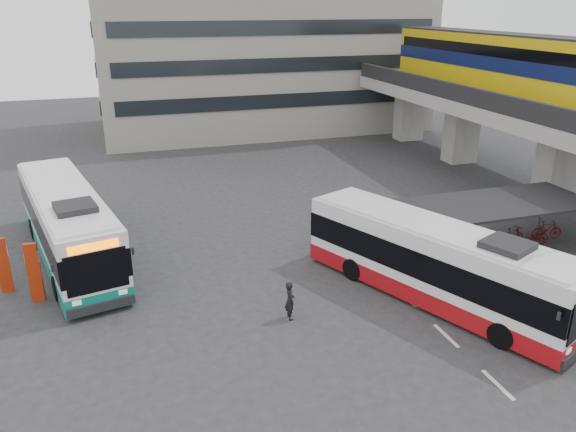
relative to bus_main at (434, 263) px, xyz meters
name	(u,v)px	position (x,y,z in m)	size (l,w,h in m)	color
ground	(351,307)	(-3.47, 0.32, -1.62)	(120.00, 120.00, 0.00)	#28282B
viaduct	(503,87)	(13.53, 14.21, 4.61)	(8.00, 32.00, 9.68)	gray
bike_shelter	(487,227)	(5.00, 3.32, -0.32)	(10.00, 4.00, 2.54)	#595B60
road_markings	(446,336)	(-0.97, -2.68, -1.62)	(0.15, 7.60, 0.01)	beige
bus_main	(434,263)	(0.00, 0.00, 0.00)	(7.12, 11.85, 3.50)	white
bus_teal	(68,224)	(-14.38, 8.78, 0.10)	(5.30, 12.82, 3.71)	white
pedestrian	(290,300)	(-6.10, 0.26, -0.83)	(0.58, 0.38, 1.59)	black
sign_totem_mid	(34,272)	(-15.55, 4.74, -0.30)	(0.56, 0.20, 2.58)	#A4250A
sign_totem_north	(3,265)	(-16.87, 6.02, -0.36)	(0.53, 0.20, 2.45)	#A4250A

